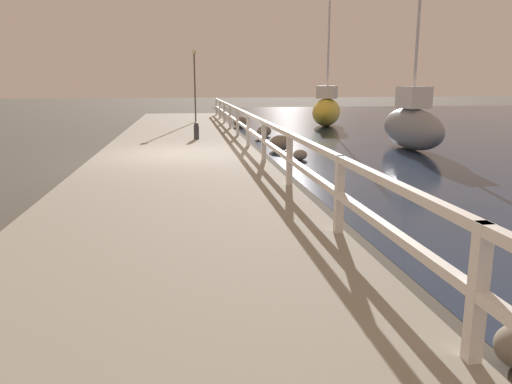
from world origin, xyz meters
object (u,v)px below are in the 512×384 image
(sailboat_yellow, at_px, (327,110))
(sailboat_gray, at_px, (412,124))
(mooring_bollard, at_px, (196,131))
(dock_lamp, at_px, (195,74))

(sailboat_yellow, relative_size, sailboat_gray, 0.75)
(mooring_bollard, height_order, sailboat_gray, sailboat_gray)
(mooring_bollard, height_order, dock_lamp, dock_lamp)
(mooring_bollard, xyz_separation_m, sailboat_gray, (6.62, -1.73, 0.28))
(dock_lamp, bearing_deg, sailboat_gray, -55.05)
(sailboat_yellow, bearing_deg, dock_lamp, -161.02)
(dock_lamp, distance_m, sailboat_gray, 11.41)
(sailboat_gray, bearing_deg, dock_lamp, 126.12)
(mooring_bollard, bearing_deg, sailboat_yellow, 47.79)
(mooring_bollard, bearing_deg, dock_lamp, 88.86)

